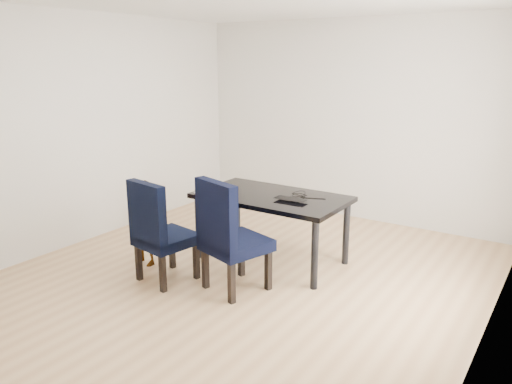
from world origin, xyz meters
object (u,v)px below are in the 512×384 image
Objects in this scene: dining_table at (271,228)px; laptop at (293,199)px; plate at (204,192)px; child at (144,223)px; chair_left at (166,230)px; chair_right at (236,235)px.

laptop is at bearing -8.49° from dining_table.
child is at bearing -128.52° from plate.
chair_left is at bearing -121.60° from dining_table.
chair_right is 0.93m from plate.
dining_table is 0.49m from laptop.
child reaches higher than plate.
dining_table is at bearing 38.91° from child.
chair_right is at bearing 3.91° from child.
child reaches higher than dining_table.
chair_left is 4.41× the size of plate.
plate reaches higher than dining_table.
plate is (-0.07, 0.68, 0.24)m from chair_left.
laptop is (0.29, -0.04, 0.39)m from dining_table.
chair_left reaches higher than laptop.
dining_table is 1.17m from chair_left.
chair_left is at bearing 45.22° from laptop.
dining_table is 4.68× the size of laptop.
chair_right is 3.23× the size of laptop.
chair_right is at bearing -83.02° from dining_table.
plate is at bearing 164.95° from chair_right.
child is 1.61m from laptop.
child is 3.90× the size of plate.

